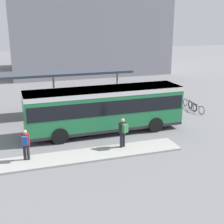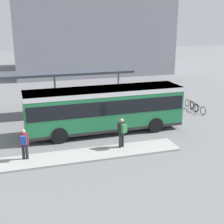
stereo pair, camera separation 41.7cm
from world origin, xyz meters
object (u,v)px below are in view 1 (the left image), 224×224
(pedestrian_companion, at_px, (26,143))
(potted_planter_far_side, at_px, (53,115))
(pedestrian_waiting, at_px, (123,131))
(potted_planter_near_shelter, at_px, (124,108))
(city_bus, at_px, (105,107))
(bicycle_black, at_px, (198,109))
(bicycle_green, at_px, (192,106))
(bicycle_red, at_px, (188,103))

(pedestrian_companion, distance_m, potted_planter_far_side, 6.66)
(pedestrian_waiting, height_order, potted_planter_near_shelter, pedestrian_waiting)
(city_bus, relative_size, bicycle_black, 6.68)
(pedestrian_waiting, xyz_separation_m, pedestrian_companion, (-5.64, -0.04, -0.04))
(city_bus, distance_m, pedestrian_companion, 6.41)
(bicycle_green, bearing_deg, potted_planter_near_shelter, 91.83)
(city_bus, relative_size, pedestrian_waiting, 5.95)
(bicycle_red, height_order, potted_planter_near_shelter, potted_planter_near_shelter)
(pedestrian_companion, relative_size, bicycle_black, 1.08)
(bicycle_black, bearing_deg, potted_planter_far_side, -103.92)
(bicycle_red, bearing_deg, pedestrian_companion, 115.05)
(bicycle_green, relative_size, bicycle_red, 1.01)
(pedestrian_companion, relative_size, potted_planter_far_side, 1.37)
(pedestrian_companion, xyz_separation_m, potted_planter_far_side, (2.27, 6.25, -0.46))
(bicycle_green, bearing_deg, pedestrian_waiting, 129.16)
(pedestrian_waiting, relative_size, bicycle_red, 1.16)
(pedestrian_waiting, height_order, bicycle_black, pedestrian_waiting)
(bicycle_black, distance_m, bicycle_green, 0.90)
(city_bus, height_order, bicycle_green, city_bus)
(potted_planter_far_side, bearing_deg, potted_planter_near_shelter, 0.94)
(bicycle_black, distance_m, bicycle_red, 1.79)
(city_bus, distance_m, bicycle_black, 9.03)
(pedestrian_waiting, bearing_deg, pedestrian_companion, 68.72)
(bicycle_green, bearing_deg, city_bus, 111.85)
(pedestrian_waiting, distance_m, pedestrian_companion, 5.64)
(city_bus, relative_size, bicycle_red, 6.92)
(bicycle_green, relative_size, potted_planter_far_side, 1.24)
(pedestrian_waiting, height_order, bicycle_red, pedestrian_waiting)
(city_bus, xyz_separation_m, potted_planter_far_side, (-3.19, 2.97, -1.14))
(pedestrian_companion, height_order, bicycle_black, pedestrian_companion)
(potted_planter_near_shelter, bearing_deg, bicycle_red, 6.07)
(bicycle_red, bearing_deg, potted_planter_far_side, 92.59)
(city_bus, bearing_deg, pedestrian_companion, -149.97)
(pedestrian_waiting, distance_m, potted_planter_near_shelter, 6.74)
(bicycle_red, height_order, potted_planter_far_side, potted_planter_far_side)
(pedestrian_waiting, xyz_separation_m, bicycle_green, (8.59, 6.09, -0.81))
(pedestrian_waiting, height_order, potted_planter_far_side, pedestrian_waiting)
(bicycle_red, relative_size, potted_planter_far_side, 1.23)
(pedestrian_waiting, bearing_deg, city_bus, -18.57)
(pedestrian_waiting, xyz_separation_m, bicycle_black, (8.52, 5.19, -0.81))
(city_bus, xyz_separation_m, bicycle_red, (8.85, 3.74, -1.46))
(potted_planter_near_shelter, distance_m, potted_planter_far_side, 5.70)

